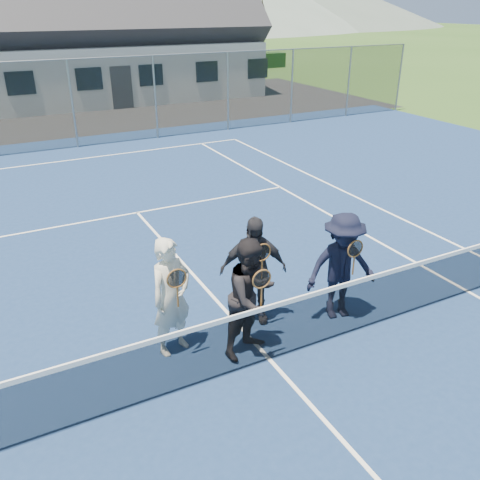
{
  "coord_description": "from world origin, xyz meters",
  "views": [
    {
      "loc": [
        -3.11,
        -5.04,
        4.7
      ],
      "look_at": [
        0.3,
        1.5,
        1.25
      ],
      "focal_mm": 38.0,
      "sensor_mm": 36.0,
      "label": 1
    }
  ],
  "objects_px": {
    "clubhouse": "(105,18)",
    "player_d": "(342,267)",
    "player_c": "(253,270)",
    "player_a": "(171,297)",
    "tennis_net": "(271,330)",
    "player_b": "(252,297)"
  },
  "relations": [
    {
      "from": "clubhouse",
      "to": "player_d",
      "type": "bearing_deg",
      "value": -95.86
    },
    {
      "from": "player_c",
      "to": "player_d",
      "type": "height_order",
      "value": "same"
    },
    {
      "from": "player_a",
      "to": "player_c",
      "type": "bearing_deg",
      "value": 6.09
    },
    {
      "from": "player_a",
      "to": "clubhouse",
      "type": "bearing_deg",
      "value": 77.51
    },
    {
      "from": "player_a",
      "to": "player_c",
      "type": "distance_m",
      "value": 1.41
    },
    {
      "from": "tennis_net",
      "to": "player_c",
      "type": "relative_size",
      "value": 6.49
    },
    {
      "from": "tennis_net",
      "to": "player_b",
      "type": "height_order",
      "value": "player_b"
    },
    {
      "from": "clubhouse",
      "to": "player_a",
      "type": "xyz_separation_m",
      "value": [
        -5.12,
        -23.11,
        -3.07
      ]
    },
    {
      "from": "player_c",
      "to": "clubhouse",
      "type": "bearing_deg",
      "value": 80.81
    },
    {
      "from": "clubhouse",
      "to": "player_a",
      "type": "bearing_deg",
      "value": -102.49
    },
    {
      "from": "clubhouse",
      "to": "player_d",
      "type": "relative_size",
      "value": 8.67
    },
    {
      "from": "player_a",
      "to": "player_d",
      "type": "xyz_separation_m",
      "value": [
        2.71,
        -0.38,
        -0.0
      ]
    },
    {
      "from": "clubhouse",
      "to": "player_b",
      "type": "distance_m",
      "value": 24.2
    },
    {
      "from": "player_a",
      "to": "player_b",
      "type": "height_order",
      "value": "same"
    },
    {
      "from": "tennis_net",
      "to": "player_d",
      "type": "relative_size",
      "value": 6.49
    },
    {
      "from": "player_b",
      "to": "clubhouse",
      "type": "bearing_deg",
      "value": 80.12
    },
    {
      "from": "player_b",
      "to": "player_c",
      "type": "relative_size",
      "value": 1.0
    },
    {
      "from": "player_b",
      "to": "player_d",
      "type": "height_order",
      "value": "same"
    },
    {
      "from": "clubhouse",
      "to": "player_d",
      "type": "distance_m",
      "value": 23.82
    },
    {
      "from": "player_b",
      "to": "player_c",
      "type": "bearing_deg",
      "value": 59.66
    },
    {
      "from": "tennis_net",
      "to": "player_d",
      "type": "xyz_separation_m",
      "value": [
        1.59,
        0.5,
        0.38
      ]
    },
    {
      "from": "tennis_net",
      "to": "player_b",
      "type": "bearing_deg",
      "value": 108.48
    }
  ]
}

